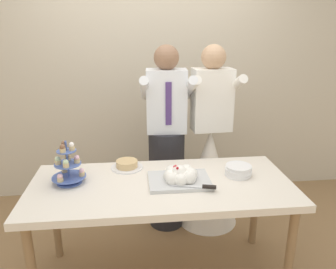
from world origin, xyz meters
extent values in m
cube|color=beige|center=(0.00, 1.46, 1.45)|extent=(5.20, 0.10, 2.90)
cube|color=silver|center=(0.00, 0.00, 0.75)|extent=(1.80, 0.80, 0.05)
cylinder|color=olive|center=(0.82, -0.32, 0.36)|extent=(0.06, 0.06, 0.72)
cylinder|color=olive|center=(-0.82, 0.32, 0.36)|extent=(0.06, 0.06, 0.72)
cylinder|color=olive|center=(0.82, 0.32, 0.36)|extent=(0.06, 0.06, 0.72)
cylinder|color=#4C66B2|center=(-0.63, 0.07, 0.78)|extent=(0.17, 0.17, 0.01)
cylinder|color=#4C66B2|center=(-0.63, 0.07, 0.93)|extent=(0.01, 0.01, 0.31)
cylinder|color=#4C66B2|center=(-0.63, 0.07, 0.82)|extent=(0.23, 0.23, 0.01)
cylinder|color=#D1B784|center=(-0.54, 0.08, 0.84)|extent=(0.04, 0.04, 0.03)
sphere|color=#EAB7C6|center=(-0.54, 0.08, 0.86)|extent=(0.04, 0.04, 0.04)
cylinder|color=#D1B784|center=(-0.67, 0.15, 0.84)|extent=(0.04, 0.04, 0.03)
sphere|color=brown|center=(-0.67, 0.15, 0.86)|extent=(0.04, 0.04, 0.04)
cylinder|color=#D1B784|center=(-0.67, 0.00, 0.84)|extent=(0.04, 0.04, 0.03)
sphere|color=#EAB7C6|center=(-0.67, 0.00, 0.86)|extent=(0.04, 0.04, 0.04)
cylinder|color=#4C66B2|center=(-0.63, 0.07, 0.92)|extent=(0.18, 0.18, 0.01)
cylinder|color=#D1B784|center=(-0.57, 0.08, 0.93)|extent=(0.04, 0.04, 0.03)
sphere|color=#EAB7C6|center=(-0.57, 0.08, 0.96)|extent=(0.04, 0.04, 0.04)
cylinder|color=#D1B784|center=(-0.64, 0.14, 0.93)|extent=(0.04, 0.04, 0.03)
sphere|color=#D6B27A|center=(-0.64, 0.14, 0.96)|extent=(0.04, 0.04, 0.04)
cylinder|color=#D1B784|center=(-0.69, 0.07, 0.93)|extent=(0.04, 0.04, 0.03)
sphere|color=beige|center=(-0.69, 0.07, 0.96)|extent=(0.04, 0.04, 0.04)
cylinder|color=#D1B784|center=(-0.63, 0.01, 0.93)|extent=(0.04, 0.04, 0.03)
sphere|color=beige|center=(-0.63, 0.01, 0.96)|extent=(0.04, 0.04, 0.04)
cylinder|color=#4C66B2|center=(-0.63, 0.07, 1.01)|extent=(0.13, 0.13, 0.01)
cylinder|color=#D1B784|center=(-0.59, 0.08, 1.03)|extent=(0.04, 0.04, 0.03)
sphere|color=white|center=(-0.59, 0.08, 1.05)|extent=(0.04, 0.04, 0.04)
cylinder|color=#D1B784|center=(-0.65, 0.11, 1.03)|extent=(0.04, 0.04, 0.03)
sphere|color=brown|center=(-0.65, 0.11, 1.05)|extent=(0.04, 0.04, 0.04)
cylinder|color=#D1B784|center=(-0.64, 0.04, 1.03)|extent=(0.04, 0.04, 0.03)
sphere|color=brown|center=(-0.64, 0.04, 1.05)|extent=(0.04, 0.04, 0.04)
cube|color=silver|center=(0.12, 0.00, 0.79)|extent=(0.42, 0.31, 0.02)
sphere|color=white|center=(0.20, 0.00, 0.83)|extent=(0.09, 0.09, 0.09)
sphere|color=white|center=(0.18, 0.06, 0.83)|extent=(0.09, 0.09, 0.09)
sphere|color=white|center=(0.12, 0.05, 0.82)|extent=(0.07, 0.07, 0.07)
sphere|color=white|center=(0.08, 0.04, 0.83)|extent=(0.10, 0.10, 0.10)
sphere|color=white|center=(0.05, 0.00, 0.83)|extent=(0.08, 0.08, 0.08)
sphere|color=white|center=(0.07, -0.06, 0.83)|extent=(0.09, 0.09, 0.09)
sphere|color=white|center=(0.12, -0.08, 0.83)|extent=(0.09, 0.09, 0.09)
sphere|color=white|center=(0.18, -0.06, 0.83)|extent=(0.09, 0.09, 0.09)
sphere|color=white|center=(0.12, 0.00, 0.84)|extent=(0.11, 0.11, 0.11)
sphere|color=#B21923|center=(0.12, 0.00, 0.89)|extent=(0.02, 0.02, 0.02)
sphere|color=#DB474C|center=(0.09, 0.02, 0.88)|extent=(0.02, 0.02, 0.02)
sphere|color=#B21923|center=(0.11, -0.03, 0.89)|extent=(0.02, 0.02, 0.02)
sphere|color=#DB474C|center=(0.10, 0.01, 0.89)|extent=(0.02, 0.02, 0.02)
cube|color=silver|center=(0.15, -0.12, 0.80)|extent=(0.23, 0.08, 0.00)
cube|color=black|center=(0.30, -0.16, 0.81)|extent=(0.09, 0.05, 0.02)
cylinder|color=white|center=(0.56, 0.06, 0.78)|extent=(0.18, 0.18, 0.01)
cylinder|color=white|center=(0.56, 0.06, 0.79)|extent=(0.18, 0.18, 0.01)
cylinder|color=white|center=(0.56, 0.07, 0.80)|extent=(0.18, 0.18, 0.01)
cylinder|color=white|center=(0.56, 0.06, 0.81)|extent=(0.18, 0.18, 0.01)
cylinder|color=white|center=(0.56, 0.06, 0.82)|extent=(0.18, 0.18, 0.01)
cylinder|color=white|center=(0.57, 0.07, 0.84)|extent=(0.18, 0.18, 0.01)
cylinder|color=white|center=(0.56, 0.06, 0.85)|extent=(0.18, 0.18, 0.01)
cylinder|color=white|center=(-0.24, 0.28, 0.78)|extent=(0.24, 0.24, 0.01)
cylinder|color=#D6B27A|center=(-0.24, 0.28, 0.81)|extent=(0.16, 0.16, 0.05)
cylinder|color=#232328|center=(0.11, 0.71, 0.46)|extent=(0.32, 0.32, 0.92)
cube|color=white|center=(0.11, 0.71, 1.19)|extent=(0.35, 0.22, 0.54)
sphere|color=#8C664C|center=(0.11, 0.71, 1.55)|extent=(0.21, 0.21, 0.21)
cylinder|color=white|center=(-0.07, 0.72, 1.30)|extent=(0.10, 0.49, 0.28)
cylinder|color=white|center=(0.31, 0.69, 1.30)|extent=(0.10, 0.49, 0.28)
cube|color=#4C3372|center=(0.11, 0.60, 1.19)|extent=(0.05, 0.01, 0.36)
cone|color=white|center=(0.50, 0.71, 0.46)|extent=(0.56, 0.56, 0.92)
cube|color=white|center=(0.50, 0.71, 1.19)|extent=(0.35, 0.22, 0.54)
sphere|color=tan|center=(0.50, 0.71, 1.55)|extent=(0.21, 0.21, 0.21)
cylinder|color=white|center=(0.31, 0.70, 1.30)|extent=(0.11, 0.49, 0.28)
cylinder|color=white|center=(0.69, 0.72, 1.30)|extent=(0.11, 0.49, 0.28)
camera|label=1|loc=(-0.17, -2.04, 1.80)|focal=35.26mm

